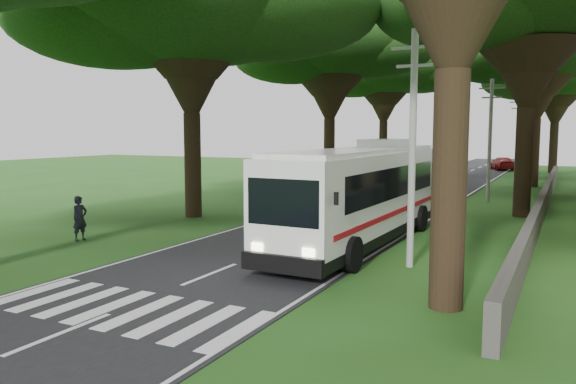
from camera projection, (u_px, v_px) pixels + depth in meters
name	position (u px, v px, depth m)	size (l,w,h in m)	color
ground	(171.00, 291.00, 16.43)	(140.00, 140.00, 0.00)	#244915
road	(402.00, 199.00, 38.62)	(8.00, 120.00, 0.04)	black
crosswalk	(123.00, 310.00, 14.66)	(8.00, 3.00, 0.01)	silver
property_wall	(545.00, 199.00, 33.64)	(0.35, 50.00, 1.20)	#383533
pole_near	(412.00, 145.00, 18.84)	(1.60, 0.24, 8.00)	gray
pole_mid	(490.00, 138.00, 36.59)	(1.60, 0.24, 8.00)	gray
pole_far	(517.00, 136.00, 54.34)	(1.60, 0.24, 8.00)	gray
tree_l_mida	(190.00, 2.00, 29.43)	(16.09, 16.09, 14.84)	black
tree_l_midb	(330.00, 47.00, 45.18)	(13.24, 13.24, 14.33)	black
tree_l_far	(384.00, 68.00, 61.58)	(14.95, 14.95, 14.83)	black
tree_r_midb	(539.00, 47.00, 45.55)	(13.50, 13.50, 14.47)	black
tree_r_far	(557.00, 72.00, 61.12)	(13.99, 13.99, 14.13)	black
coach_bus	(361.00, 193.00, 22.89)	(3.37, 13.42, 3.94)	white
distant_car_a	(405.00, 174.00, 50.38)	(1.79, 4.45, 1.52)	#ACADB1
distant_car_b	(453.00, 167.00, 61.98)	(1.44, 4.13, 1.36)	navy
distant_car_c	(502.00, 163.00, 66.64)	(2.10, 5.17, 1.50)	maroon
pedestrian	(80.00, 218.00, 23.82)	(0.70, 0.46, 1.91)	black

